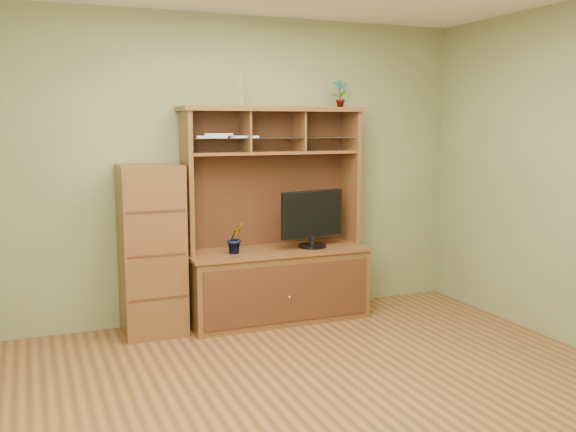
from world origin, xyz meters
TOP-DOWN VIEW (x-y plane):
  - room at (0.00, 0.00)m, footprint 4.54×4.04m
  - media_hutch at (0.33, 1.73)m, footprint 1.66×0.61m
  - monitor at (0.64, 1.65)m, footprint 0.64×0.25m
  - orchid_plant at (-0.08, 1.65)m, footprint 0.18×0.16m
  - top_plant at (0.99, 1.80)m, footprint 0.14×0.11m
  - reed_diffuser at (0.03, 1.80)m, footprint 0.06×0.06m
  - magazines at (-0.12, 1.80)m, footprint 0.58×0.25m
  - side_cabinet at (-0.77, 1.75)m, footprint 0.51×0.46m

SIDE VIEW (x-z plane):
  - media_hutch at x=0.33m, z-range -0.43..1.47m
  - side_cabinet at x=-0.77m, z-range 0.00..1.42m
  - orchid_plant at x=-0.08m, z-range 0.65..0.92m
  - monitor at x=0.64m, z-range 0.66..1.18m
  - room at x=0.00m, z-range -0.02..2.72m
  - magazines at x=-0.12m, z-range 1.63..1.67m
  - reed_diffuser at x=0.03m, z-range 1.87..2.17m
  - top_plant at x=0.99m, z-range 1.90..2.16m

